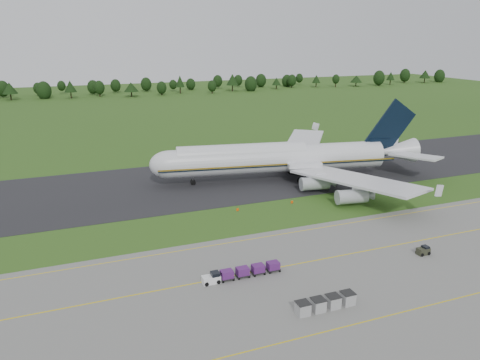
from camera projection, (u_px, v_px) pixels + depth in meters
name	position (u px, v px, depth m)	size (l,w,h in m)	color
ground	(250.00, 218.00, 98.05)	(600.00, 600.00, 0.00)	#2B5018
apron	(339.00, 299.00, 67.77)	(300.00, 52.00, 0.06)	slate
taxiway	(210.00, 181.00, 122.97)	(300.00, 40.00, 0.08)	black
apron_markings	(315.00, 277.00, 74.01)	(300.00, 30.20, 0.01)	#D9BC0C
tree_line	(147.00, 85.00, 299.58)	(524.18, 21.63, 11.79)	black
aircraft	(283.00, 158.00, 122.87)	(73.77, 70.61, 20.63)	silver
baggage_train	(241.00, 272.00, 73.73)	(12.97, 1.66, 1.59)	white
utility_cart	(423.00, 251.00, 81.53)	(2.19, 1.51, 1.19)	#2B2D1F
uld_row	(326.00, 303.00, 65.13)	(9.04, 1.84, 1.82)	#9A9A9A
edge_markers	(292.00, 202.00, 106.61)	(27.14, 0.30, 0.60)	#F64A07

